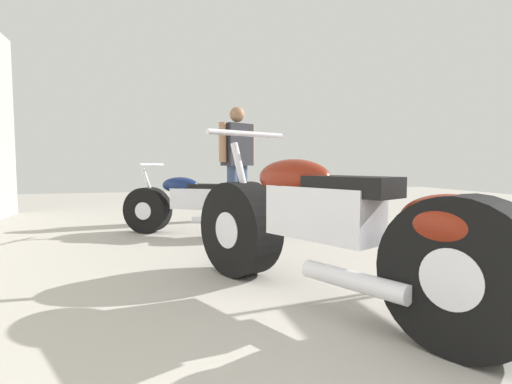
% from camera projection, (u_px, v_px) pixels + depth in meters
% --- Properties ---
extents(ground_plane, '(16.93, 16.93, 0.00)m').
position_uv_depth(ground_plane, '(265.00, 253.00, 3.57)').
color(ground_plane, '#A8A399').
extents(motorcycle_maroon_cruiser, '(1.19, 2.14, 1.05)m').
position_uv_depth(motorcycle_maroon_cruiser, '(328.00, 231.00, 2.21)').
color(motorcycle_maroon_cruiser, black).
rests_on(motorcycle_maroon_cruiser, ground_plane).
extents(motorcycle_black_naked, '(1.64, 1.07, 0.83)m').
position_uv_depth(motorcycle_black_naked, '(198.00, 206.00, 4.45)').
color(motorcycle_black_naked, black).
rests_on(motorcycle_black_naked, ground_plane).
extents(mechanic_in_blue, '(0.63, 0.42, 1.65)m').
position_uv_depth(mechanic_in_blue, '(237.00, 156.00, 5.66)').
color(mechanic_in_blue, '#384766').
rests_on(mechanic_in_blue, ground_plane).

